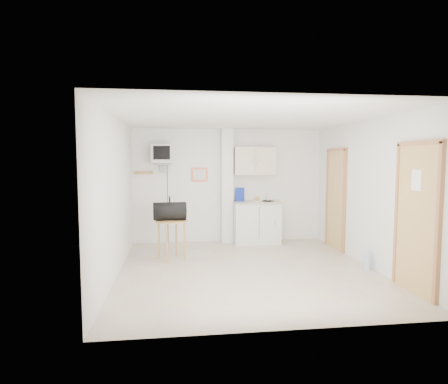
{
  "coord_description": "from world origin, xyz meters",
  "views": [
    {
      "loc": [
        -1.15,
        -6.0,
        1.82
      ],
      "look_at": [
        -0.31,
        0.6,
        1.25
      ],
      "focal_mm": 30.0,
      "sensor_mm": 36.0,
      "label": 1
    }
  ],
  "objects": [
    {
      "name": "water_bottle",
      "position": [
        1.98,
        -0.26,
        0.15
      ],
      "size": [
        0.11,
        0.11,
        0.33
      ],
      "color": "#A2B9D6",
      "rests_on": "ground"
    },
    {
      "name": "kitchenette",
      "position": [
        0.57,
        2.0,
        0.8
      ],
      "size": [
        1.03,
        0.58,
        2.1
      ],
      "color": "silver",
      "rests_on": "ground"
    },
    {
      "name": "round_table",
      "position": [
        -1.25,
        0.8,
        0.62
      ],
      "size": [
        0.58,
        0.58,
        0.73
      ],
      "rotation": [
        0.0,
        0.0,
        -0.35
      ],
      "color": "#B18744",
      "rests_on": "ground"
    },
    {
      "name": "ground",
      "position": [
        0.0,
        0.0,
        0.0
      ],
      "size": [
        4.5,
        4.5,
        0.0
      ],
      "primitive_type": "plane",
      "color": "#B9AF93",
      "rests_on": "ground"
    },
    {
      "name": "room_envelope",
      "position": [
        0.24,
        0.09,
        1.54
      ],
      "size": [
        4.24,
        4.54,
        2.55
      ],
      "color": "white",
      "rests_on": "ground"
    },
    {
      "name": "crt_television",
      "position": [
        -1.45,
        2.02,
        1.94
      ],
      "size": [
        0.44,
        0.45,
        2.15
      ],
      "color": "slate",
      "rests_on": "ground"
    },
    {
      "name": "duffel_bag",
      "position": [
        -1.28,
        0.8,
        0.9
      ],
      "size": [
        0.61,
        0.35,
        0.44
      ],
      "rotation": [
        0.0,
        0.0,
        0.05
      ],
      "color": "black",
      "rests_on": "round_table"
    }
  ]
}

